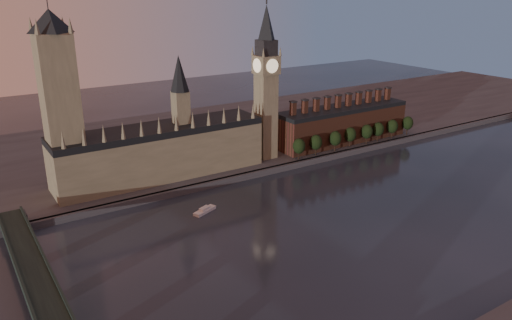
{
  "coord_description": "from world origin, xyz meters",
  "views": [
    {
      "loc": [
        -174.19,
        -163.06,
        116.68
      ],
      "look_at": [
        -33.46,
        55.0,
        26.04
      ],
      "focal_mm": 35.0,
      "sensor_mm": 36.0,
      "label": 1
    }
  ],
  "objects_px": {
    "victoria_tower": "(60,100)",
    "big_ben": "(266,82)",
    "westminster_bridge": "(52,319)",
    "river_boat": "(205,210)"
  },
  "relations": [
    {
      "from": "big_ben",
      "to": "westminster_bridge",
      "type": "bearing_deg",
      "value": -145.67
    },
    {
      "from": "big_ben",
      "to": "river_boat",
      "type": "xyz_separation_m",
      "value": [
        -73.41,
        -49.79,
        -55.71
      ]
    },
    {
      "from": "victoria_tower",
      "to": "river_boat",
      "type": "distance_m",
      "value": 97.8
    },
    {
      "from": "victoria_tower",
      "to": "westminster_bridge",
      "type": "xyz_separation_m",
      "value": [
        -35.0,
        -117.7,
        -51.65
      ]
    },
    {
      "from": "river_boat",
      "to": "big_ben",
      "type": "bearing_deg",
      "value": 11.3
    },
    {
      "from": "victoria_tower",
      "to": "big_ben",
      "type": "xyz_separation_m",
      "value": [
        130.0,
        -5.0,
        -2.26
      ]
    },
    {
      "from": "victoria_tower",
      "to": "westminster_bridge",
      "type": "bearing_deg",
      "value": -106.56
    },
    {
      "from": "big_ben",
      "to": "river_boat",
      "type": "distance_m",
      "value": 104.75
    },
    {
      "from": "big_ben",
      "to": "westminster_bridge",
      "type": "distance_m",
      "value": 205.83
    },
    {
      "from": "victoria_tower",
      "to": "big_ben",
      "type": "relative_size",
      "value": 1.01
    }
  ]
}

